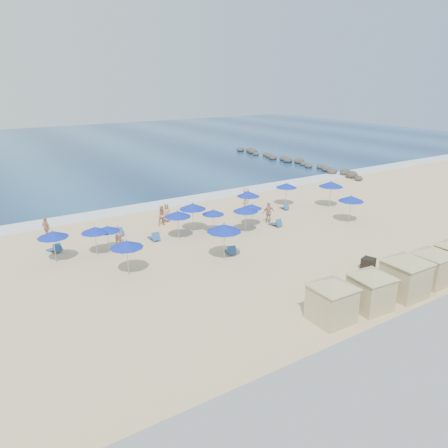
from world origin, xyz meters
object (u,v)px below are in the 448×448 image
Objects in this scene: cabana_2 at (406,269)px; umbrella_0 at (95,230)px; umbrella_3 at (127,244)px; umbrella_1 at (53,234)px; umbrella_4 at (193,206)px; beachgoer_0 at (118,235)px; rock_jetty at (292,161)px; umbrella_13 at (178,214)px; trash_bin at (368,264)px; umbrella_7 at (252,206)px; cabana_1 at (371,284)px; beachgoer_1 at (162,216)px; beachgoer_2 at (269,213)px; beachgoer_5 at (46,228)px; umbrella_9 at (248,194)px; beachgoer_3 at (246,198)px; umbrella_12 at (331,184)px; beachgoer_4 at (167,213)px; umbrella_10 at (286,185)px; umbrella_5 at (213,212)px; umbrella_2 at (107,229)px; cabana_0 at (332,294)px; umbrella_6 at (224,228)px; cabana_3 at (432,261)px; umbrella_11 at (351,198)px; umbrella_8 at (246,209)px.

cabana_2 is 2.08× the size of umbrella_0.
umbrella_1 is at bearing 127.22° from umbrella_3.
beachgoer_0 is (-6.16, 0.50, -1.37)m from umbrella_4.
umbrella_13 is at bearing -146.15° from rock_jetty.
umbrella_7 reaches higher than trash_bin.
cabana_1 reaches higher than umbrella_3.
beachgoer_1 is 9.13m from beachgoer_2.
umbrella_3 is (0.70, -4.27, 0.18)m from umbrella_0.
rock_jetty is at bearing -119.93° from beachgoer_2.
beachgoer_5 is at bearing 115.44° from trash_bin.
umbrella_4 is 1.23× the size of umbrella_7.
umbrella_9 is 3.13m from beachgoer_3.
cabana_2 is at bearing 162.02° from beachgoer_0.
umbrella_12 is at bearing -1.46° from umbrella_1.
beachgoer_5 is at bearing -157.99° from beachgoer_4.
umbrella_9 is 5.06m from umbrella_10.
umbrella_4 is 1.75m from umbrella_5.
umbrella_0 is at bearing -172.96° from umbrella_2.
umbrella_7 is 11.18m from beachgoer_0.
cabana_0 is 2.66× the size of beachgoer_0.
cabana_2 is 16.96m from umbrella_4.
cabana_0 is at bearing -128.66° from rock_jetty.
trash_bin is at bearing -41.80° from umbrella_6.
beachgoer_1 is at bearing 115.29° from cabana_3.
trash_bin is at bearing -36.92° from beachgoer_4.
umbrella_7 is at bearing -12.34° from beachgoer_4.
umbrella_3 is 14.98m from umbrella_9.
cabana_2 is at bearing -1.48° from cabana_1.
cabana_0 is 1.59× the size of umbrella_12.
umbrella_5 is at bearing -179.12° from umbrella_12.
beachgoer_0 is (-17.47, -1.19, -1.26)m from umbrella_10.
umbrella_11 is 1.38× the size of beachgoer_2.
cabana_1 is at bearing 88.05° from beachgoer_2.
umbrella_3 reaches higher than umbrella_9.
cabana_3 is 27.73m from beachgoer_5.
cabana_3 reaches higher than beachgoer_1.
beachgoer_5 is at bearing 103.78° from beachgoer_3.
umbrella_8 is at bearing -143.22° from umbrella_7.
trash_bin is 11.20m from beachgoer_2.
umbrella_3 is 12.73m from umbrella_7.
cabana_1 is at bearing -49.81° from umbrella_3.
umbrella_4 reaches higher than rock_jetty.
umbrella_11 is at bearing -133.61° from beachgoer_3.
umbrella_4 reaches higher than beachgoer_3.
cabana_0 is 8.27m from cabana_3.
cabana_2 is at bearing -83.97° from umbrella_8.
cabana_2 is at bearing -63.59° from beachgoer_1.
umbrella_0 is 8.18m from umbrella_4.
umbrella_4 reaches higher than umbrella_9.
umbrella_3 is 9.94m from beachgoer_1.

